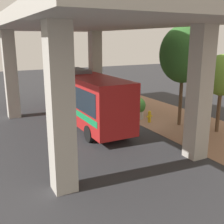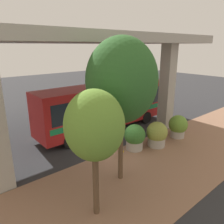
{
  "view_description": "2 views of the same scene",
  "coord_description": "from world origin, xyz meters",
  "px_view_note": "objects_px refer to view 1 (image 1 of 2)",
  "views": [
    {
      "loc": [
        10.53,
        16.12,
        5.91
      ],
      "look_at": [
        1.81,
        -0.55,
        0.99
      ],
      "focal_mm": 45.0,
      "sensor_mm": 36.0,
      "label": 1
    },
    {
      "loc": [
        -9.54,
        7.95,
        6.39
      ],
      "look_at": [
        1.06,
        -1.02,
        2.16
      ],
      "focal_mm": 35.0,
      "sensor_mm": 36.0,
      "label": 2
    }
  ],
  "objects_px": {
    "bus": "(83,95)",
    "planter_middle": "(120,98)",
    "fire_hydrant": "(149,116)",
    "planter_back": "(133,103)",
    "planter_front": "(137,107)",
    "street_tree_far": "(183,54)",
    "street_tree_near": "(222,76)"
  },
  "relations": [
    {
      "from": "planter_front",
      "to": "street_tree_far",
      "type": "relative_size",
      "value": 0.25
    },
    {
      "from": "street_tree_near",
      "to": "bus",
      "type": "bearing_deg",
      "value": -40.69
    },
    {
      "from": "bus",
      "to": "street_tree_far",
      "type": "relative_size",
      "value": 1.6
    },
    {
      "from": "bus",
      "to": "street_tree_far",
      "type": "height_order",
      "value": "street_tree_far"
    },
    {
      "from": "fire_hydrant",
      "to": "planter_front",
      "type": "relative_size",
      "value": 0.53
    },
    {
      "from": "fire_hydrant",
      "to": "planter_front",
      "type": "distance_m",
      "value": 1.46
    },
    {
      "from": "bus",
      "to": "planter_front",
      "type": "xyz_separation_m",
      "value": [
        -4.03,
        0.82,
        -1.2
      ]
    },
    {
      "from": "street_tree_far",
      "to": "planter_front",
      "type": "bearing_deg",
      "value": -57.94
    },
    {
      "from": "planter_front",
      "to": "planter_back",
      "type": "height_order",
      "value": "planter_front"
    },
    {
      "from": "bus",
      "to": "planter_middle",
      "type": "distance_m",
      "value": 5.68
    },
    {
      "from": "fire_hydrant",
      "to": "planter_back",
      "type": "xyz_separation_m",
      "value": [
        -0.37,
        -2.85,
        0.38
      ]
    },
    {
      "from": "planter_back",
      "to": "street_tree_far",
      "type": "height_order",
      "value": "street_tree_far"
    },
    {
      "from": "bus",
      "to": "planter_front",
      "type": "distance_m",
      "value": 4.29
    },
    {
      "from": "planter_back",
      "to": "street_tree_far",
      "type": "distance_m",
      "value": 6.03
    },
    {
      "from": "bus",
      "to": "fire_hydrant",
      "type": "height_order",
      "value": "bus"
    },
    {
      "from": "bus",
      "to": "planter_front",
      "type": "bearing_deg",
      "value": 168.52
    },
    {
      "from": "bus",
      "to": "planter_back",
      "type": "bearing_deg",
      "value": -172.11
    },
    {
      "from": "planter_middle",
      "to": "planter_back",
      "type": "distance_m",
      "value": 2.35
    },
    {
      "from": "street_tree_near",
      "to": "street_tree_far",
      "type": "height_order",
      "value": "street_tree_far"
    },
    {
      "from": "planter_middle",
      "to": "street_tree_near",
      "type": "xyz_separation_m",
      "value": [
        -2.3,
        8.99,
        2.85
      ]
    },
    {
      "from": "bus",
      "to": "fire_hydrant",
      "type": "xyz_separation_m",
      "value": [
        -4.26,
        2.2,
        -1.6
      ]
    },
    {
      "from": "planter_front",
      "to": "street_tree_far",
      "type": "distance_m",
      "value": 5.25
    },
    {
      "from": "planter_front",
      "to": "street_tree_far",
      "type": "height_order",
      "value": "street_tree_far"
    },
    {
      "from": "planter_front",
      "to": "planter_back",
      "type": "relative_size",
      "value": 1.0
    },
    {
      "from": "fire_hydrant",
      "to": "planter_middle",
      "type": "height_order",
      "value": "planter_middle"
    },
    {
      "from": "street_tree_near",
      "to": "fire_hydrant",
      "type": "bearing_deg",
      "value": -54.39
    },
    {
      "from": "planter_back",
      "to": "street_tree_far",
      "type": "xyz_separation_m",
      "value": [
        -1.18,
        4.29,
        4.07
      ]
    },
    {
      "from": "planter_front",
      "to": "planter_middle",
      "type": "height_order",
      "value": "planter_front"
    },
    {
      "from": "planter_back",
      "to": "street_tree_far",
      "type": "bearing_deg",
      "value": 105.34
    },
    {
      "from": "fire_hydrant",
      "to": "planter_middle",
      "type": "xyz_separation_m",
      "value": [
        -0.41,
        -5.2,
        0.39
      ]
    },
    {
      "from": "bus",
      "to": "planter_back",
      "type": "height_order",
      "value": "bus"
    },
    {
      "from": "planter_front",
      "to": "street_tree_far",
      "type": "bearing_deg",
      "value": 122.06
    }
  ]
}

